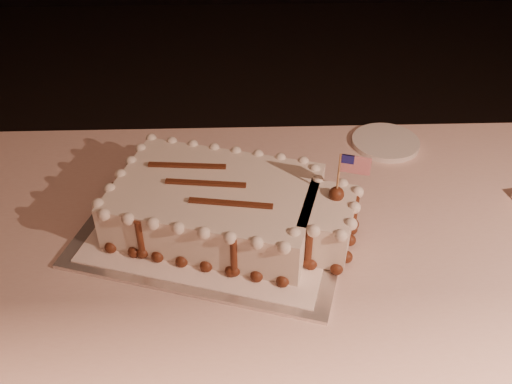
{
  "coord_description": "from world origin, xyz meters",
  "views": [
    {
      "loc": [
        -0.29,
        -0.26,
        1.52
      ],
      "look_at": [
        -0.26,
        0.62,
        0.84
      ],
      "focal_mm": 40.0,
      "sensor_mm": 36.0,
      "label": 1
    }
  ],
  "objects_px": {
    "side_plate": "(386,142)",
    "sheet_cake": "(229,207)",
    "cake_board": "(217,225)",
    "banquet_table": "(364,342)"
  },
  "relations": [
    {
      "from": "cake_board",
      "to": "sheet_cake",
      "type": "height_order",
      "value": "sheet_cake"
    },
    {
      "from": "banquet_table",
      "to": "sheet_cake",
      "type": "height_order",
      "value": "sheet_cake"
    },
    {
      "from": "banquet_table",
      "to": "side_plate",
      "type": "xyz_separation_m",
      "value": [
        0.07,
        0.31,
        0.38
      ]
    },
    {
      "from": "sheet_cake",
      "to": "side_plate",
      "type": "height_order",
      "value": "sheet_cake"
    },
    {
      "from": "side_plate",
      "to": "sheet_cake",
      "type": "bearing_deg",
      "value": -142.0
    },
    {
      "from": "sheet_cake",
      "to": "side_plate",
      "type": "xyz_separation_m",
      "value": [
        0.38,
        0.3,
        -0.05
      ]
    },
    {
      "from": "banquet_table",
      "to": "sheet_cake",
      "type": "bearing_deg",
      "value": 178.56
    },
    {
      "from": "cake_board",
      "to": "side_plate",
      "type": "height_order",
      "value": "side_plate"
    },
    {
      "from": "side_plate",
      "to": "banquet_table",
      "type": "bearing_deg",
      "value": -102.03
    },
    {
      "from": "sheet_cake",
      "to": "side_plate",
      "type": "bearing_deg",
      "value": 38.0
    }
  ]
}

